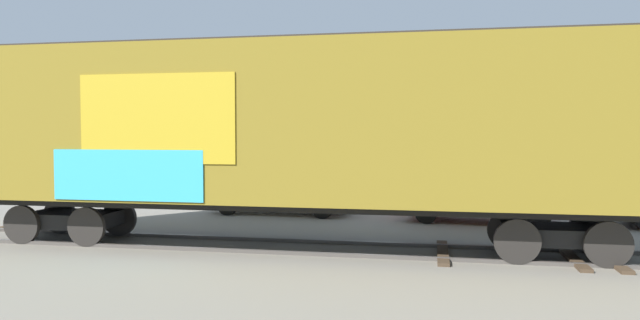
# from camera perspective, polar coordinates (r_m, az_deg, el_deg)

# --- Properties ---
(ground_plane) EXTENTS (260.00, 260.00, 0.00)m
(ground_plane) POSITION_cam_1_polar(r_m,az_deg,el_deg) (13.19, 2.42, -8.87)
(ground_plane) COLOR slate
(track) EXTENTS (60.01, 4.16, 0.08)m
(track) POSITION_cam_1_polar(r_m,az_deg,el_deg) (13.53, -3.75, -8.42)
(track) COLOR #4C4742
(track) RESTS_ON ground_plane
(freight_car) EXTENTS (16.07, 3.49, 4.83)m
(freight_car) POSITION_cam_1_polar(r_m,az_deg,el_deg) (13.20, -2.62, 3.27)
(freight_car) COLOR olive
(freight_car) RESTS_ON ground_plane
(hillside) EXTENTS (156.74, 37.69, 14.87)m
(hillside) POSITION_cam_1_polar(r_m,az_deg,el_deg) (76.51, 11.71, 4.43)
(hillside) COLOR silver
(hillside) RESTS_ON ground_plane
(parked_car_white) EXTENTS (4.64, 2.02, 1.67)m
(parked_car_white) POSITION_cam_1_polar(r_m,az_deg,el_deg) (19.16, -3.86, -2.72)
(parked_car_white) COLOR silver
(parked_car_white) RESTS_ON ground_plane
(parked_car_red) EXTENTS (4.62, 2.21, 1.65)m
(parked_car_red) POSITION_cam_1_polar(r_m,az_deg,el_deg) (17.90, 15.52, -3.20)
(parked_car_red) COLOR #B21E1E
(parked_car_red) RESTS_ON ground_plane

